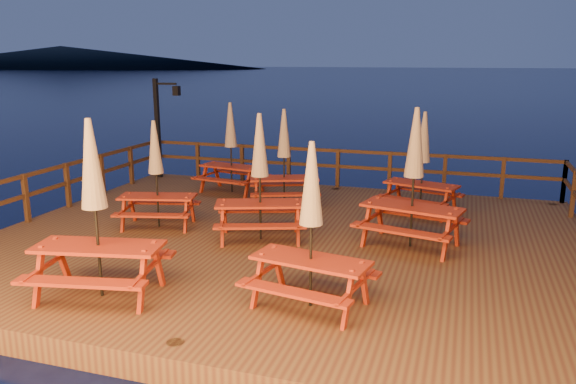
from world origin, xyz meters
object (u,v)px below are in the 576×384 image
(picnic_table_2, at_px, (95,207))
(lamp_post, at_px, (162,119))
(picnic_table_0, at_px, (311,223))
(picnic_table_1, at_px, (260,175))

(picnic_table_2, bearing_deg, lamp_post, 102.48)
(lamp_post, xyz_separation_m, picnic_table_0, (6.76, -7.55, -0.51))
(lamp_post, height_order, picnic_table_0, lamp_post)
(picnic_table_0, relative_size, picnic_table_1, 0.97)
(picnic_table_0, relative_size, picnic_table_2, 0.90)
(lamp_post, bearing_deg, picnic_table_0, -48.15)
(lamp_post, distance_m, picnic_table_0, 10.15)
(picnic_table_1, distance_m, picnic_table_2, 3.65)
(lamp_post, bearing_deg, picnic_table_1, -44.11)
(picnic_table_1, xyz_separation_m, picnic_table_2, (-1.36, -3.38, 0.10))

